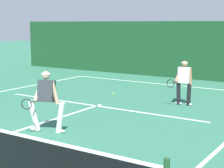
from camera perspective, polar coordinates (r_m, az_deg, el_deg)
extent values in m
cube|color=white|center=(18.24, 8.00, -0.04)|extent=(10.22, 0.10, 0.01)
cube|color=white|center=(13.40, -2.39, -3.34)|extent=(8.33, 0.10, 0.01)
cube|color=white|center=(11.22, -11.13, -6.02)|extent=(0.10, 6.40, 0.01)
cylinder|color=silver|center=(10.16, -7.90, -5.12)|extent=(0.31, 0.23, 0.85)
cylinder|color=silver|center=(10.47, -11.79, -4.79)|extent=(0.37, 0.25, 0.85)
ellipsoid|color=white|center=(10.26, -7.86, -7.14)|extent=(0.28, 0.19, 0.09)
ellipsoid|color=white|center=(10.57, -11.72, -6.76)|extent=(0.28, 0.19, 0.09)
cube|color=#2D3338|center=(10.16, -9.99, -1.06)|extent=(0.52, 0.46, 0.62)
cylinder|color=tan|center=(10.07, -8.74, -1.27)|extent=(0.26, 0.17, 0.65)
cylinder|color=tan|center=(10.27, -11.21, -1.14)|extent=(0.26, 0.53, 0.52)
sphere|color=tan|center=(10.09, -10.06, 1.31)|extent=(0.22, 0.22, 0.22)
cylinder|color=white|center=(10.09, -10.06, 1.53)|extent=(0.31, 0.31, 0.04)
cylinder|color=black|center=(10.11, -12.04, -2.62)|extent=(0.11, 0.26, 0.03)
torus|color=black|center=(9.82, -12.92, -3.01)|extent=(0.29, 0.12, 0.29)
cylinder|color=black|center=(13.66, 11.65, -1.57)|extent=(0.17, 0.15, 0.81)
cylinder|color=black|center=(13.78, 10.12, -1.43)|extent=(0.18, 0.15, 0.81)
ellipsoid|color=white|center=(13.73, 11.60, -3.04)|extent=(0.27, 0.12, 0.09)
ellipsoid|color=white|center=(13.85, 10.08, -2.88)|extent=(0.27, 0.12, 0.09)
cube|color=silver|center=(13.61, 10.97, 1.34)|extent=(0.43, 0.26, 0.57)
cylinder|color=#9E704C|center=(13.54, 11.89, 1.17)|extent=(0.15, 0.10, 0.62)
cylinder|color=#9E704C|center=(13.69, 10.05, 1.31)|extent=(0.13, 0.53, 0.48)
sphere|color=#9E704C|center=(13.56, 11.02, 3.05)|extent=(0.22, 0.22, 0.22)
cylinder|color=white|center=(13.56, 11.03, 3.21)|extent=(0.25, 0.25, 0.04)
cylinder|color=black|center=(13.50, 9.46, 0.29)|extent=(0.05, 0.26, 0.03)
torus|color=black|center=(13.19, 8.95, 0.09)|extent=(0.29, 0.04, 0.29)
sphere|color=#D1E033|center=(15.47, 0.26, -1.51)|extent=(0.07, 0.07, 0.07)
cube|color=#174423|center=(20.17, 10.90, 5.10)|extent=(22.38, 0.12, 3.03)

